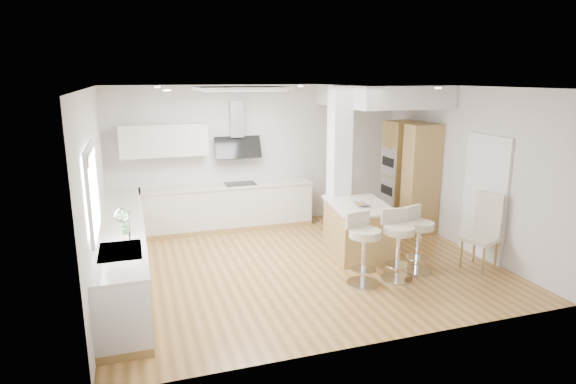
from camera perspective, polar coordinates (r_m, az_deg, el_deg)
name	(u,v)px	position (r m, az deg, el deg)	size (l,w,h in m)	color
ground	(301,264)	(7.87, 1.60, -8.53)	(6.00, 6.00, 0.00)	#AC7B3F
ceiling	(301,264)	(7.87, 1.60, -8.53)	(6.00, 5.00, 0.02)	silver
wall_back	(260,155)	(9.81, -3.28, 4.39)	(6.00, 0.04, 2.80)	beige
wall_left	(95,194)	(7.06, -21.93, -0.20)	(0.04, 5.00, 2.80)	beige
wall_right	(464,168)	(8.91, 20.16, 2.65)	(0.04, 5.00, 2.80)	beige
skylight	(242,89)	(7.65, -5.53, 12.09)	(4.10, 2.10, 0.06)	white
window_left	(92,187)	(6.11, -22.23, 0.60)	(0.06, 1.28, 1.07)	white
doorway_right	(485,199)	(8.52, 22.27, -0.75)	(0.05, 1.00, 2.10)	#423A34
counter_left	(124,251)	(7.52, -18.90, -6.62)	(0.63, 4.50, 1.35)	#A98648
counter_back	(219,195)	(9.49, -8.14, -0.38)	(3.62, 0.63, 2.50)	#A98648
pillar	(339,165)	(8.71, 6.07, 3.17)	(0.35, 0.35, 2.80)	white
soffit	(382,96)	(9.45, 11.06, 11.14)	(1.78, 2.20, 0.40)	silver
oven_column	(409,176)	(9.78, 14.10, 1.88)	(0.63, 1.21, 2.10)	#A98648
peninsula	(358,228)	(8.29, 8.30, -4.28)	(1.13, 1.55, 0.94)	#A98648
bar_stool_a	(363,245)	(7.03, 8.93, -6.26)	(0.57, 0.57, 1.06)	silver
bar_stool_b	(398,241)	(7.29, 12.88, -5.72)	(0.51, 0.51, 1.06)	silver
bar_stool_c	(418,236)	(7.66, 15.10, -5.05)	(0.58, 0.58, 1.02)	silver
dining_chair	(484,228)	(8.15, 22.26, -4.01)	(0.60, 0.60, 1.20)	beige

